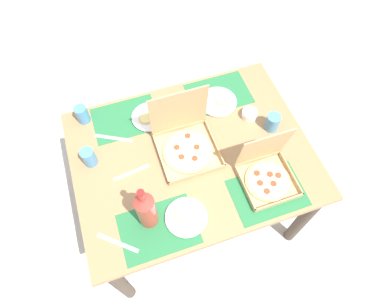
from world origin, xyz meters
TOP-DOWN VIEW (x-y plane):
  - ground_plane at (0.00, 0.00)m, footprint 6.00×6.00m
  - dining_table at (0.00, 0.00)m, footprint 1.25×0.97m
  - placemat_near_left at (-0.28, -0.33)m, footprint 0.36×0.26m
  - placemat_near_right at (0.28, -0.33)m, footprint 0.36×0.26m
  - placemat_far_left at (-0.28, 0.33)m, footprint 0.36×0.26m
  - placemat_far_right at (0.28, 0.33)m, footprint 0.36×0.26m
  - pizza_box_corner_right at (0.31, -0.26)m, footprint 0.26×0.26m
  - pizza_box_center at (-0.02, 0.04)m, footprint 0.30×0.31m
  - plate_far_right at (-0.15, 0.30)m, footprint 0.20×0.20m
  - plate_near_left at (0.25, 0.27)m, footprint 0.22×0.22m
  - plate_near_right at (-0.14, -0.33)m, footprint 0.20×0.20m
  - soda_bottle at (-0.31, -0.28)m, footprint 0.09×0.09m
  - cup_red at (-0.51, 0.12)m, footprint 0.07×0.07m
  - cup_spare at (-0.50, 0.40)m, footprint 0.07×0.07m
  - cup_dark at (0.47, 0.01)m, footprint 0.07×0.07m
  - condiment_bowl at (0.38, 0.12)m, footprint 0.09×0.09m
  - knife_by_far_left at (-0.37, 0.23)m, footprint 0.19×0.12m
  - knife_by_near_right at (-0.48, -0.34)m, footprint 0.17×0.15m
  - fork_by_far_right at (-0.33, -0.01)m, footprint 0.19×0.04m

SIDE VIEW (x-z plane):
  - ground_plane at x=0.00m, z-range 0.00..0.00m
  - dining_table at x=0.00m, z-range 0.26..1.03m
  - placemat_near_left at x=-0.28m, z-range 0.77..0.77m
  - placemat_near_right at x=0.28m, z-range 0.77..0.77m
  - placemat_far_left at x=-0.28m, z-range 0.77..0.77m
  - placemat_far_right at x=0.28m, z-range 0.77..0.77m
  - knife_by_far_left at x=-0.37m, z-range 0.77..0.78m
  - knife_by_near_right at x=-0.48m, z-range 0.77..0.78m
  - fork_by_far_right at x=-0.33m, z-range 0.77..0.78m
  - plate_far_right at x=-0.15m, z-range 0.77..0.80m
  - plate_near_right at x=-0.14m, z-range 0.77..0.80m
  - plate_near_left at x=0.25m, z-range 0.77..0.80m
  - condiment_bowl at x=0.38m, z-range 0.77..0.81m
  - pizza_box_corner_right at x=0.31m, z-range 0.67..0.96m
  - pizza_box_center at x=-0.02m, z-range 0.65..0.99m
  - cup_dark at x=0.47m, z-range 0.77..0.88m
  - cup_red at x=-0.51m, z-range 0.77..0.88m
  - cup_spare at x=-0.50m, z-range 0.77..0.88m
  - soda_bottle at x=-0.31m, z-range 0.74..1.07m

